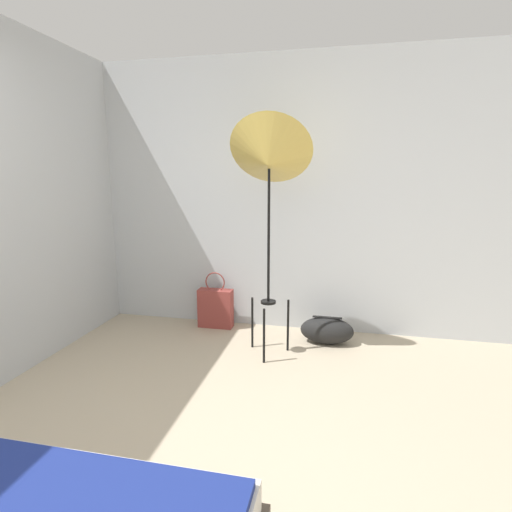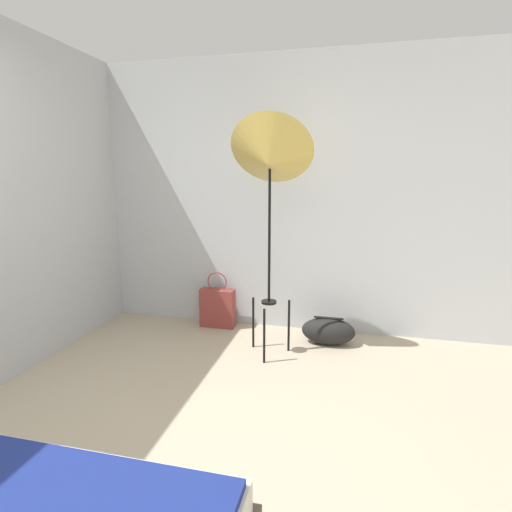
{
  "view_description": "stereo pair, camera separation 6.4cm",
  "coord_description": "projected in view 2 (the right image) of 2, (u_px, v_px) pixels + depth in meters",
  "views": [
    {
      "loc": [
        0.85,
        -1.21,
        1.5
      ],
      "look_at": [
        0.22,
        1.68,
        0.9
      ],
      "focal_mm": 28.0,
      "sensor_mm": 36.0,
      "label": 1
    },
    {
      "loc": [
        0.91,
        -1.19,
        1.5
      ],
      "look_at": [
        0.22,
        1.68,
        0.9
      ],
      "focal_mm": 28.0,
      "sensor_mm": 36.0,
      "label": 2
    }
  ],
  "objects": [
    {
      "name": "tote_bag",
      "position": [
        218.0,
        307.0,
        4.01
      ],
      "size": [
        0.34,
        0.13,
        0.57
      ],
      "color": "brown",
      "rests_on": "ground_plane"
    },
    {
      "name": "wall_back",
      "position": [
        256.0,
        197.0,
        3.88
      ],
      "size": [
        8.0,
        0.05,
        2.6
      ],
      "color": "#B7BCC1",
      "rests_on": "ground_plane"
    },
    {
      "name": "duffel_bag",
      "position": [
        328.0,
        331.0,
        3.61
      ],
      "size": [
        0.48,
        0.24,
        0.25
      ],
      "color": "black",
      "rests_on": "ground_plane"
    },
    {
      "name": "photo_umbrella",
      "position": [
        270.0,
        159.0,
        3.12
      ],
      "size": [
        0.67,
        0.58,
        1.97
      ],
      "color": "black",
      "rests_on": "ground_plane"
    }
  ]
}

